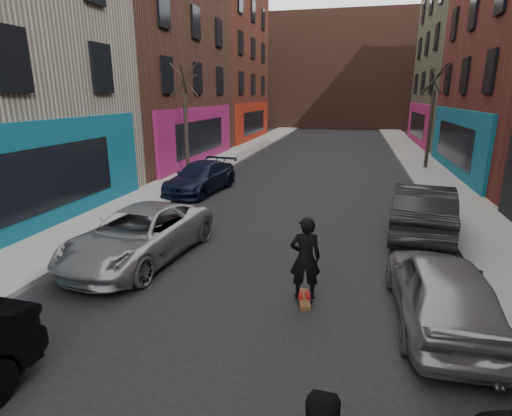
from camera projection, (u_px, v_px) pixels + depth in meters
The scene contains 12 objects.
sidewalk_left at pixel (247, 149), 31.87m from camera, with size 2.50×84.00×0.13m, color gray.
sidewalk_right at pixel (412, 154), 29.06m from camera, with size 2.50×84.00×0.13m, color gray.
buildings_left at pixel (13, 3), 18.17m from camera, with size 12.00×56.00×16.50m, color #5C1D1A.
building_far at pixel (342, 73), 52.87m from camera, with size 40.00×10.00×14.00m, color #47281E.
tree_left_far at pixel (185, 113), 19.73m from camera, with size 2.00×2.00×6.50m, color black, non-canonical shape.
tree_right_far at pixel (432, 108), 22.51m from camera, with size 2.00×2.00×6.80m, color black, non-canonical shape.
parked_left_far at pixel (140, 234), 10.58m from camera, with size 2.27×4.91×1.37m, color #9B9DA4.
parked_left_end at pixel (201, 177), 17.95m from camera, with size 1.86×4.58×1.33m, color black.
parked_right_far at pixel (441, 289), 7.54m from camera, with size 1.67×4.15×1.42m, color gray.
parked_right_end at pixel (422, 210), 12.42m from camera, with size 1.70×4.89×1.61m, color black.
skateboard at pixel (304, 299), 8.52m from camera, with size 0.22×0.80×0.10m, color brown.
skateboarder at pixel (305, 258), 8.26m from camera, with size 0.65×0.43×1.79m, color black.
Camera 1 is at (1.96, -0.89, 4.26)m, focal length 28.00 mm.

